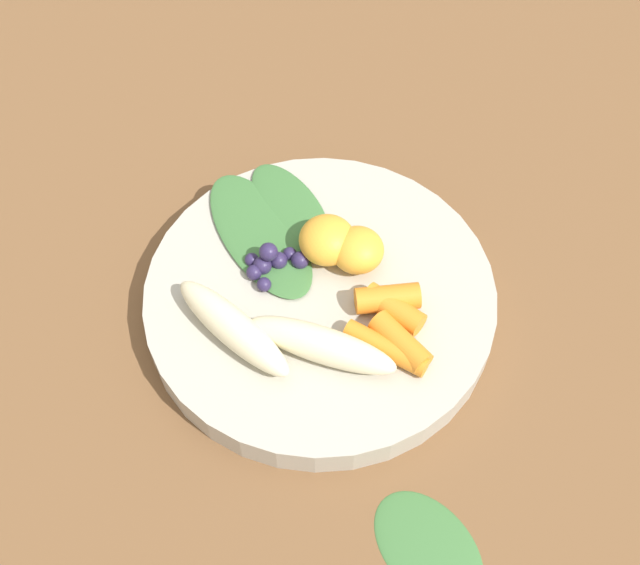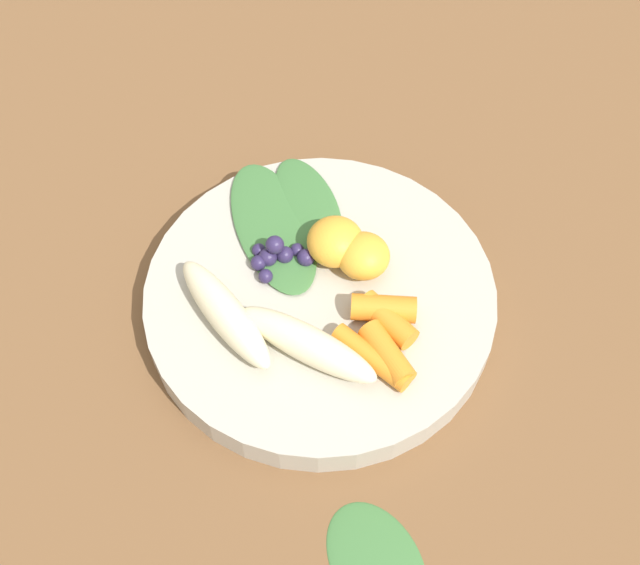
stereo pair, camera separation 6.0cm
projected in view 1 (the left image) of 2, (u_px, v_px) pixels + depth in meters
name	position (u px, v px, depth m)	size (l,w,h in m)	color
ground_plane	(320.00, 308.00, 0.63)	(2.40, 2.40, 0.00)	brown
bowl	(320.00, 299.00, 0.62)	(0.27, 0.27, 0.03)	#B2AD9E
banana_peeled_left	(322.00, 345.00, 0.57)	(0.11, 0.03, 0.03)	beige
banana_peeled_right	(233.00, 327.00, 0.58)	(0.11, 0.03, 0.03)	beige
orange_segment_near	(327.00, 240.00, 0.62)	(0.04, 0.04, 0.03)	#F4A833
orange_segment_far	(358.00, 250.00, 0.61)	(0.04, 0.04, 0.03)	#F4A833
carrot_front	(386.00, 348.00, 0.57)	(0.01, 0.01, 0.06)	orange
carrot_mid_left	(400.00, 342.00, 0.57)	(0.02, 0.02, 0.05)	orange
carrot_mid_right	(394.00, 309.00, 0.59)	(0.02, 0.02, 0.05)	orange
carrot_rear	(387.00, 298.00, 0.59)	(0.02, 0.02, 0.05)	orange
blueberry_pile	(272.00, 262.00, 0.61)	(0.05, 0.04, 0.03)	#2D234C
coconut_shred_patch	(282.00, 239.00, 0.64)	(0.05, 0.05, 0.00)	white
kale_leaf_left	(290.00, 205.00, 0.65)	(0.10, 0.04, 0.01)	#3D7038
kale_leaf_right	(260.00, 234.00, 0.64)	(0.14, 0.06, 0.01)	#3D7038
kale_leaf_stray	(432.00, 545.00, 0.53)	(0.09, 0.06, 0.01)	#3D7038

